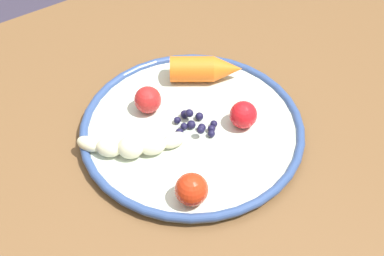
# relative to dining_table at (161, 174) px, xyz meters

# --- Properties ---
(dining_table) EXTENTS (1.24, 0.72, 0.74)m
(dining_table) POSITION_rel_dining_table_xyz_m (0.00, 0.00, 0.00)
(dining_table) COLOR brown
(dining_table) RESTS_ON ground_plane
(plate) EXTENTS (0.31, 0.31, 0.02)m
(plate) POSITION_rel_dining_table_xyz_m (-0.04, 0.03, 0.10)
(plate) COLOR silver
(plate) RESTS_ON dining_table
(banana) EXTENTS (0.13, 0.09, 0.03)m
(banana) POSITION_rel_dining_table_xyz_m (0.05, 0.02, 0.12)
(banana) COLOR beige
(banana) RESTS_ON plate
(carrot_orange) EXTENTS (0.11, 0.09, 0.04)m
(carrot_orange) POSITION_rel_dining_table_xyz_m (-0.11, -0.04, 0.12)
(carrot_orange) COLOR orange
(carrot_orange) RESTS_ON plate
(blueberry_pile) EXTENTS (0.06, 0.06, 0.02)m
(blueberry_pile) POSITION_rel_dining_table_xyz_m (-0.04, 0.03, 0.11)
(blueberry_pile) COLOR #191638
(blueberry_pile) RESTS_ON plate
(tomato_near) EXTENTS (0.04, 0.04, 0.04)m
(tomato_near) POSITION_rel_dining_table_xyz_m (-0.01, -0.03, 0.12)
(tomato_near) COLOR red
(tomato_near) RESTS_ON plate
(tomato_mid) EXTENTS (0.04, 0.04, 0.04)m
(tomato_mid) POSITION_rel_dining_table_xyz_m (0.03, 0.13, 0.13)
(tomato_mid) COLOR red
(tomato_mid) RESTS_ON plate
(tomato_far) EXTENTS (0.04, 0.04, 0.04)m
(tomato_far) POSITION_rel_dining_table_xyz_m (-0.10, 0.06, 0.12)
(tomato_far) COLOR red
(tomato_far) RESTS_ON plate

